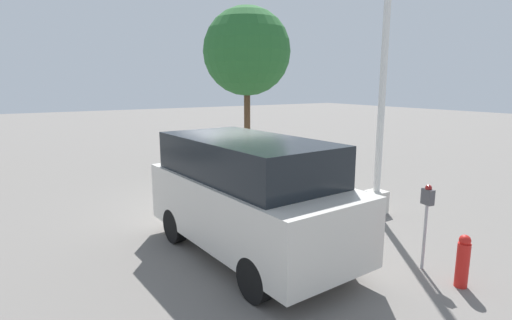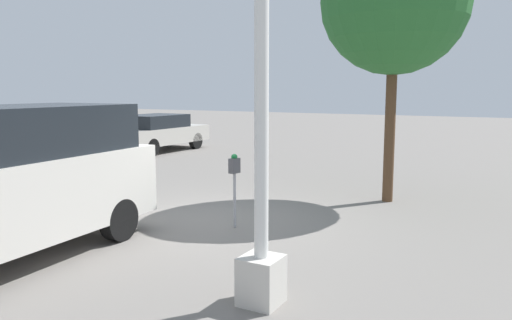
% 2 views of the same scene
% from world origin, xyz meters
% --- Properties ---
extents(ground_plane, '(80.00, 80.00, 0.00)m').
position_xyz_m(ground_plane, '(0.00, 0.00, 0.00)').
color(ground_plane, slate).
extents(parking_meter_near, '(0.21, 0.14, 1.30)m').
position_xyz_m(parking_meter_near, '(0.21, 0.48, 0.96)').
color(parking_meter_near, '#9E9EA3').
rests_on(parking_meter_near, ground).
extents(parking_meter_far, '(0.21, 0.14, 1.48)m').
position_xyz_m(parking_meter_far, '(5.26, 0.69, 1.09)').
color(parking_meter_far, '#9E9EA3').
rests_on(parking_meter_far, ground).
extents(lamp_post, '(0.44, 0.44, 5.71)m').
position_xyz_m(lamp_post, '(2.76, 2.38, 1.83)').
color(lamp_post, beige).
rests_on(lamp_post, ground).
extents(parked_van, '(4.53, 2.19, 2.17)m').
position_xyz_m(parked_van, '(3.14, -1.51, 1.17)').
color(parked_van, beige).
rests_on(parked_van, ground).
extents(street_tree, '(3.06, 3.06, 5.75)m').
position_xyz_m(street_tree, '(-3.17, 2.29, 4.21)').
color(street_tree, '#513823').
rests_on(street_tree, ground).
extents(fire_hydrant, '(0.19, 0.19, 0.85)m').
position_xyz_m(fire_hydrant, '(5.96, 0.66, 0.43)').
color(fire_hydrant, red).
rests_on(fire_hydrant, ground).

